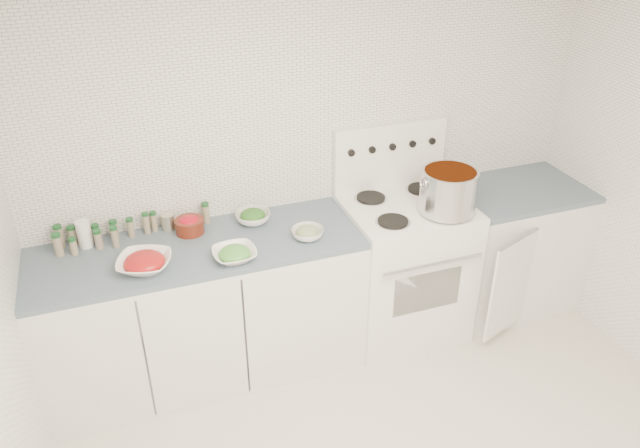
{
  "coord_description": "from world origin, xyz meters",
  "views": [
    {
      "loc": [
        -1.18,
        -1.83,
        2.74
      ],
      "look_at": [
        -0.11,
        1.14,
        0.93
      ],
      "focal_mm": 35.0,
      "sensor_mm": 36.0,
      "label": 1
    }
  ],
  "objects": [
    {
      "name": "counter_right",
      "position": [
        1.3,
        1.19,
        0.45
      ],
      "size": [
        0.89,
        0.77,
        0.9
      ],
      "color": "white",
      "rests_on": "ground"
    },
    {
      "name": "salt_canister",
      "position": [
        -1.4,
        1.4,
        0.98
      ],
      "size": [
        0.1,
        0.1,
        0.16
      ],
      "primitive_type": "cylinder",
      "rotation": [
        0.0,
        0.0,
        0.34
      ],
      "color": "white",
      "rests_on": "counter_left"
    },
    {
      "name": "spice_cluster",
      "position": [
        -1.28,
        1.41,
        0.96
      ],
      "size": [
        0.87,
        0.15,
        0.14
      ],
      "color": "gray",
      "rests_on": "counter_left"
    },
    {
      "name": "stock_pot",
      "position": [
        0.66,
        1.02,
        1.09
      ],
      "size": [
        0.36,
        0.34,
        0.26
      ],
      "rotation": [
        0.0,
        0.0,
        0.0
      ],
      "color": "silver",
      "rests_on": "stove"
    },
    {
      "name": "stove",
      "position": [
        0.48,
        1.19,
        0.5
      ],
      "size": [
        0.76,
        0.7,
        1.36
      ],
      "color": "white",
      "rests_on": "ground"
    },
    {
      "name": "bowl_broccoli",
      "position": [
        -0.46,
        1.35,
        0.94
      ],
      "size": [
        0.27,
        0.27,
        0.08
      ],
      "color": "white",
      "rests_on": "counter_left"
    },
    {
      "name": "tin_can",
      "position": [
        -0.95,
        1.44,
        0.95
      ],
      "size": [
        0.09,
        0.09,
        0.1
      ],
      "primitive_type": "cylinder",
      "rotation": [
        0.0,
        0.0,
        -0.33
      ],
      "color": "#AFAA94",
      "rests_on": "counter_left"
    },
    {
      "name": "counter_left",
      "position": [
        -0.82,
        1.19,
        0.45
      ],
      "size": [
        1.85,
        0.62,
        0.9
      ],
      "color": "white",
      "rests_on": "ground"
    },
    {
      "name": "bowl_snowpea",
      "position": [
        -0.65,
        0.99,
        0.93
      ],
      "size": [
        0.24,
        0.24,
        0.08
      ],
      "color": "white",
      "rests_on": "counter_left"
    },
    {
      "name": "bowl_tomato",
      "position": [
        -1.12,
        1.06,
        0.94
      ],
      "size": [
        0.36,
        0.36,
        0.09
      ],
      "color": "white",
      "rests_on": "counter_left"
    },
    {
      "name": "room_walls",
      "position": [
        0.0,
        0.0,
        1.56
      ],
      "size": [
        3.54,
        3.04,
        2.52
      ],
      "color": "white",
      "rests_on": "ground"
    },
    {
      "name": "bowl_zucchini",
      "position": [
        -0.21,
        1.07,
        0.93
      ],
      "size": [
        0.22,
        0.22,
        0.07
      ],
      "color": "white",
      "rests_on": "counter_left"
    },
    {
      "name": "bowl_pepper",
      "position": [
        -0.83,
        1.36,
        0.95
      ],
      "size": [
        0.17,
        0.17,
        0.1
      ],
      "color": "#581C0F",
      "rests_on": "counter_left"
    }
  ]
}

